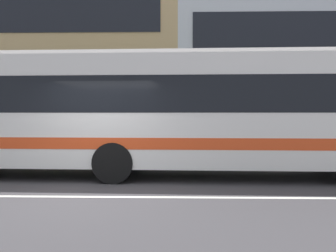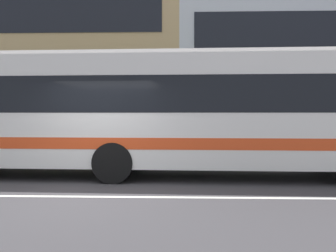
{
  "view_description": "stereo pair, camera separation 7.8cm",
  "coord_description": "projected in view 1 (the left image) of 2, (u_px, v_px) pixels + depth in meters",
  "views": [
    {
      "loc": [
        1.91,
        -7.57,
        1.7
      ],
      "look_at": [
        1.65,
        2.14,
        1.38
      ],
      "focal_mm": 40.25,
      "sensor_mm": 36.0,
      "label": 1
    },
    {
      "loc": [
        1.99,
        -7.57,
        1.7
      ],
      "look_at": [
        1.65,
        2.14,
        1.38
      ],
      "focal_mm": 40.25,
      "sensor_mm": 36.0,
      "label": 2
    }
  ],
  "objects": [
    {
      "name": "ground_plane",
      "position": [
        84.0,
        197.0,
        7.67
      ],
      "size": [
        160.0,
        160.0,
        0.0
      ],
      "primitive_type": "plane",
      "color": "#3F3D41"
    },
    {
      "name": "hedge_row_far",
      "position": [
        95.0,
        147.0,
        14.28
      ],
      "size": [
        13.7,
        1.1,
        0.85
      ],
      "primitive_type": "cube",
      "color": "#376726",
      "rests_on": "ground_plane"
    },
    {
      "name": "lane_centre_line",
      "position": [
        84.0,
        197.0,
        7.67
      ],
      "size": [
        60.0,
        0.16,
        0.01
      ],
      "primitive_type": "cube",
      "color": "silver",
      "rests_on": "ground_plane"
    },
    {
      "name": "transit_bus",
      "position": [
        149.0,
        110.0,
        10.18
      ],
      "size": [
        12.3,
        2.91,
        3.27
      ],
      "color": "white",
      "rests_on": "ground_plane"
    },
    {
      "name": "apartment_block_left",
      "position": [
        4.0,
        44.0,
        23.63
      ],
      "size": [
        21.92,
        8.76,
        12.15
      ],
      "color": "tan",
      "rests_on": "ground_plane"
    },
    {
      "name": "apartment_block_right",
      "position": [
        331.0,
        60.0,
        23.12
      ],
      "size": [
        18.8,
        8.76,
        10.02
      ],
      "color": "silver",
      "rests_on": "ground_plane"
    }
  ]
}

